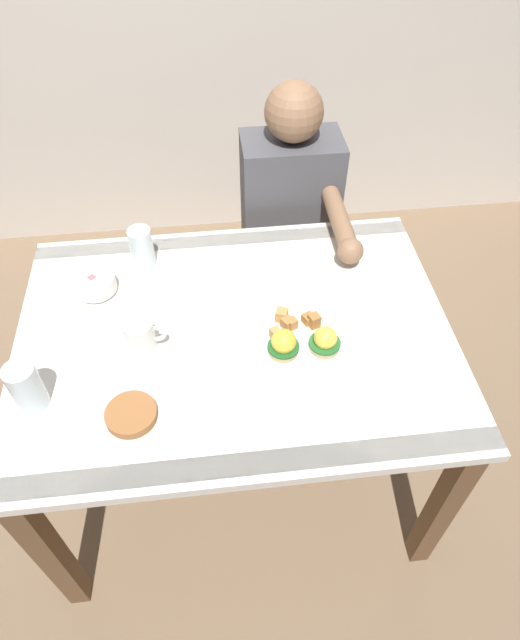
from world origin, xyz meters
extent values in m
plane|color=#7F664C|center=(0.00, 0.00, 0.00)|extent=(6.00, 6.00, 0.00)
cube|color=white|center=(0.00, 0.00, 0.73)|extent=(1.20, 0.90, 0.03)
cube|color=#4C6BB7|center=(0.00, -0.40, 0.74)|extent=(1.20, 0.06, 0.00)
cube|color=#4C6BB7|center=(0.00, 0.40, 0.74)|extent=(1.20, 0.06, 0.00)
cube|color=brown|center=(-0.55, -0.40, 0.36)|extent=(0.06, 0.06, 0.71)
cube|color=brown|center=(0.55, -0.40, 0.36)|extent=(0.06, 0.06, 0.71)
cube|color=brown|center=(-0.55, 0.40, 0.36)|extent=(0.06, 0.06, 0.71)
cube|color=brown|center=(0.55, 0.40, 0.36)|extent=(0.06, 0.06, 0.71)
cylinder|color=white|center=(0.18, -0.09, 0.75)|extent=(0.27, 0.27, 0.01)
cylinder|color=tan|center=(0.12, -0.10, 0.76)|extent=(0.08, 0.08, 0.02)
cylinder|color=#236028|center=(0.12, -0.10, 0.78)|extent=(0.08, 0.08, 0.01)
sphere|color=yellow|center=(0.12, -0.10, 0.80)|extent=(0.07, 0.07, 0.07)
cylinder|color=tan|center=(0.23, -0.10, 0.76)|extent=(0.08, 0.08, 0.02)
cylinder|color=#286B2D|center=(0.23, -0.10, 0.78)|extent=(0.08, 0.08, 0.01)
sphere|color=yellow|center=(0.23, -0.10, 0.80)|extent=(0.06, 0.06, 0.06)
cube|color=tan|center=(0.11, -0.04, 0.77)|extent=(0.03, 0.03, 0.03)
cube|color=#AD7038|center=(0.20, 0.00, 0.77)|extent=(0.04, 0.04, 0.03)
cube|color=tan|center=(0.13, 0.02, 0.77)|extent=(0.04, 0.04, 0.04)
cube|color=#B77A42|center=(0.16, -0.01, 0.77)|extent=(0.03, 0.03, 0.03)
cube|color=#AD7038|center=(0.22, -0.01, 0.77)|extent=(0.04, 0.04, 0.04)
cube|color=#B77A42|center=(0.15, -0.01, 0.77)|extent=(0.04, 0.04, 0.03)
cylinder|color=white|center=(-0.39, 0.21, 0.74)|extent=(0.10, 0.10, 0.01)
cylinder|color=white|center=(-0.39, 0.21, 0.77)|extent=(0.12, 0.12, 0.04)
cube|color=#B7E093|center=(-0.41, 0.20, 0.77)|extent=(0.04, 0.04, 0.03)
cube|color=#F4A85B|center=(-0.40, 0.19, 0.78)|extent=(0.02, 0.02, 0.02)
cube|color=#EA6B70|center=(-0.40, 0.21, 0.78)|extent=(0.03, 0.03, 0.02)
cube|color=#F4A85B|center=(-0.37, 0.22, 0.78)|extent=(0.03, 0.03, 0.02)
cylinder|color=white|center=(-0.25, -0.03, 0.79)|extent=(0.08, 0.08, 0.09)
cylinder|color=black|center=(-0.25, -0.03, 0.83)|extent=(0.07, 0.07, 0.01)
torus|color=white|center=(-0.21, -0.03, 0.79)|extent=(0.06, 0.01, 0.06)
cube|color=silver|center=(0.40, -0.28, 0.74)|extent=(0.08, 0.10, 0.00)
cube|color=silver|center=(0.35, -0.34, 0.74)|extent=(0.04, 0.04, 0.00)
cylinder|color=silver|center=(-0.51, -0.17, 0.81)|extent=(0.08, 0.08, 0.14)
cylinder|color=silver|center=(-0.51, -0.17, 0.78)|extent=(0.07, 0.07, 0.07)
cylinder|color=silver|center=(-0.25, 0.31, 0.80)|extent=(0.07, 0.07, 0.13)
cylinder|color=silver|center=(-0.25, 0.31, 0.78)|extent=(0.06, 0.06, 0.09)
cylinder|color=white|center=(-0.27, -0.25, 0.75)|extent=(0.20, 0.20, 0.01)
cylinder|color=#A36638|center=(-0.27, -0.25, 0.76)|extent=(0.12, 0.12, 0.02)
cylinder|color=#33333D|center=(0.16, 0.53, 0.23)|extent=(0.11, 0.11, 0.45)
cylinder|color=#33333D|center=(0.34, 0.53, 0.23)|extent=(0.11, 0.11, 0.45)
cube|color=#4C4C51|center=(0.25, 0.63, 0.70)|extent=(0.34, 0.20, 0.50)
sphere|color=#936B4C|center=(0.25, 0.63, 1.04)|extent=(0.19, 0.19, 0.19)
cylinder|color=#936B4C|center=(0.37, 0.38, 0.80)|extent=(0.06, 0.30, 0.06)
sphere|color=#936B4C|center=(0.37, 0.23, 0.80)|extent=(0.08, 0.08, 0.08)
camera|label=1|loc=(-0.04, -0.99, 1.88)|focal=30.73mm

